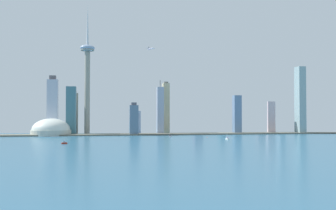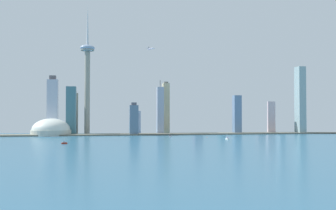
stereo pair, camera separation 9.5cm
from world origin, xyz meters
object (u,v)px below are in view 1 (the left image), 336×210
Objects in this scene: skyscraper_0 at (71,111)px; skyscraper_5 at (198,121)px; skyscraper_13 at (237,115)px; boat_2 at (227,139)px; skyscraper_7 at (160,111)px; skyscraper_2 at (74,113)px; stadium_dome at (51,131)px; skyscraper_1 at (271,117)px; skyscraper_9 at (134,120)px; skyscraper_11 at (166,108)px; skyscraper_4 at (53,106)px; observation_tower at (87,71)px; skyscraper_8 at (281,102)px; skyscraper_6 at (222,124)px; boat_0 at (64,143)px; airplane at (150,49)px; boat_1 at (170,136)px; skyscraper_10 at (261,124)px; channel_buoy_0 at (207,137)px; skyscraper_12 at (135,122)px; skyscraper_3 at (300,100)px.

skyscraper_0 is 1.66× the size of skyscraper_5.
skyscraper_13 reaches higher than boat_2.
boat_2 is (100.08, -226.88, -57.40)m from skyscraper_7.
skyscraper_2 is 9.91× the size of boat_2.
skyscraper_0 is (44.40, 17.54, 47.16)m from stadium_dome.
skyscraper_1 is 363.99m from skyscraper_9.
skyscraper_0 is 239.08m from skyscraper_11.
skyscraper_4 is at bearing 172.03° from skyscraper_7.
boat_2 is at bearing -66.20° from skyscraper_7.
skyscraper_13 is at bearing -3.79° from observation_tower.
skyscraper_2 is 0.65× the size of skyscraper_8.
boat_0 is (-383.09, -339.39, -21.52)m from skyscraper_6.
skyscraper_4 is 288.97m from airplane.
skyscraper_13 reaches higher than stadium_dome.
skyscraper_1 is at bearing -46.94° from boat_1.
skyscraper_6 is at bearing 8.61° from stadium_dome.
skyscraper_4 is at bearing -179.70° from skyscraper_8.
skyscraper_9 reaches higher than skyscraper_10.
skyscraper_2 is 274.40m from boat_1.
skyscraper_8 is at bearing 37.27° from channel_buoy_0.
boat_2 is at bearing -58.67° from skyscraper_12.
skyscraper_2 is 0.75× the size of skyscraper_4.
skyscraper_5 is 1.21× the size of skyscraper_12.
skyscraper_12 is at bearing 173.25° from skyscraper_1.
skyscraper_7 is at bearing 25.48° from boat_1.
skyscraper_13 reaches higher than skyscraper_5.
skyscraper_11 is 88.94× the size of channel_buoy_0.
skyscraper_0 reaches higher than boat_1.
airplane is (26.36, -106.40, 173.64)m from skyscraper_12.
skyscraper_2 is at bearing 5.69° from skyscraper_4.
skyscraper_8 is at bearing 41.94° from skyscraper_1.
skyscraper_0 is 564.84m from skyscraper_8.
observation_tower is 2.41× the size of skyscraper_11.
stadium_dome is 370.07m from channel_buoy_0.
skyscraper_1 is 0.61× the size of skyscraper_7.
skyscraper_1 is 293.54m from skyscraper_7.
skyscraper_11 is (237.55, 26.03, 7.26)m from skyscraper_0.
observation_tower is at bearing -174.77° from skyscraper_11.
boat_2 is at bearing -117.71° from boat_1.
boat_2 is (-195.04, -288.83, -22.02)m from skyscraper_10.
airplane is (-133.58, 156.33, 200.99)m from boat_2.
skyscraper_0 reaches higher than skyscraper_2.
skyscraper_1 is 574.58m from boat_0.
skyscraper_2 is 2.18× the size of skyscraper_6.
skyscraper_3 is (576.30, -77.28, 33.53)m from skyscraper_2.
skyscraper_8 is at bearing 20.80° from skyscraper_13.
skyscraper_8 is 411.51m from airplane.
skyscraper_1 is at bearing -24.60° from skyscraper_5.
skyscraper_5 is at bearing -7.88° from boat_1.
skyscraper_10 is at bearing 94.54° from airplane.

